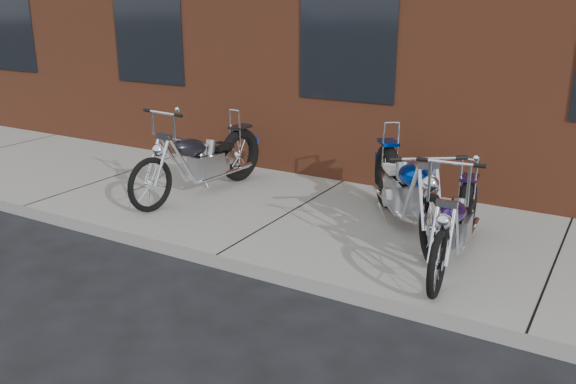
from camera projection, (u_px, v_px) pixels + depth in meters
The scene contains 5 objects.
ground at pixel (217, 268), 6.23m from camera, with size 120.00×120.00×0.00m, color #222329.
sidewalk at pixel (290, 218), 7.44m from camera, with size 22.00×3.00×0.15m, color gray.
chopper_purple at pixel (455, 227), 5.90m from camera, with size 0.51×2.09×1.17m.
chopper_blue at pixel (406, 192), 6.71m from camera, with size 1.56×2.08×1.08m.
chopper_third at pixel (202, 163), 7.99m from camera, with size 0.60×2.35×1.19m.
Camera 1 is at (3.50, -4.55, 2.66)m, focal length 38.00 mm.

